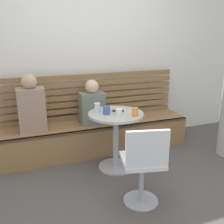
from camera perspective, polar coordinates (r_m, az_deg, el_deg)
ground at (r=2.94m, az=3.95°, el=-17.90°), size 8.00×8.00×0.00m
back_wall at (r=3.96m, az=-5.66°, el=13.63°), size 5.20×0.10×2.90m
booth_bench at (r=3.82m, az=-3.40°, el=-5.44°), size 2.70×0.52×0.44m
booth_backrest at (r=3.87m, az=-4.60°, el=3.51°), size 2.65×0.04×0.67m
cafe_table at (r=3.24m, az=0.84°, el=-3.97°), size 0.68×0.68×0.74m
white_chair at (r=2.58m, az=6.96°, el=-11.21°), size 0.48×0.48×0.85m
person_adult at (r=3.47m, az=-17.22°, el=1.20°), size 0.34×0.22×0.75m
person_child_left at (r=3.65m, az=-4.35°, el=1.65°), size 0.34×0.22×0.62m
cup_espresso_small at (r=3.22m, az=-0.39°, el=0.60°), size 0.06×0.06×0.05m
cup_tumbler_orange at (r=3.05m, az=5.09°, el=0.00°), size 0.07×0.07×0.10m
cup_glass_tall at (r=3.18m, az=-3.25°, el=0.95°), size 0.07×0.07×0.12m
cup_mug_blue at (r=3.11m, az=-1.21°, el=0.36°), size 0.08×0.08×0.09m
cup_ceramic_white at (r=3.10m, az=1.51°, el=0.07°), size 0.08×0.08×0.07m
phone_on_table at (r=3.24m, az=1.31°, el=0.27°), size 0.15×0.11×0.01m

